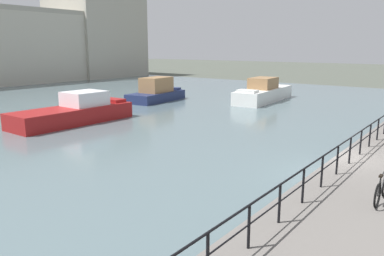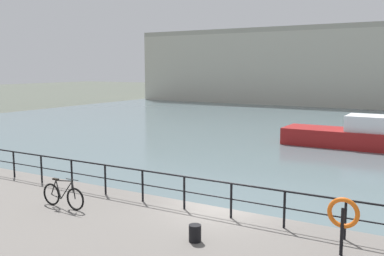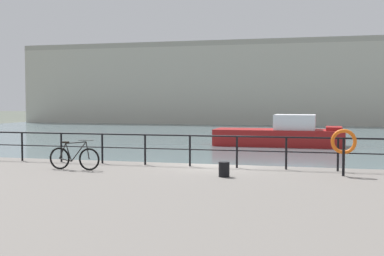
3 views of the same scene
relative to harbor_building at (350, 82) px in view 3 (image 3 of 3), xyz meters
The scene contains 9 objects.
ground_plane 55.03m from the harbor_building, 97.40° to the right, with size 240.00×240.00×0.00m, color #4C5147.
water_basin 25.74m from the harbor_building, 106.32° to the right, with size 80.00×60.00×0.01m, color slate.
quay_promenade 61.41m from the harbor_building, 96.61° to the right, with size 56.00×13.00×0.98m, color slate.
harbor_building is the anchor object (origin of this frame).
moored_white_yacht 36.20m from the harbor_building, 100.17° to the right, with size 9.04×3.01×2.22m.
quay_railing 55.53m from the harbor_building, 96.55° to the right, with size 25.94×0.07×1.08m.
parked_bicycle 58.12m from the harbor_building, 101.27° to the right, with size 1.77×0.09×0.98m.
mooring_bollard 57.63m from the harbor_building, 96.36° to the right, with size 0.32×0.32×0.44m, color black.
life_ring_stand 56.22m from the harbor_building, 93.02° to the right, with size 0.75×0.16×1.40m.
Camera 3 is at (3.47, -17.37, 3.22)m, focal length 47.42 mm.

